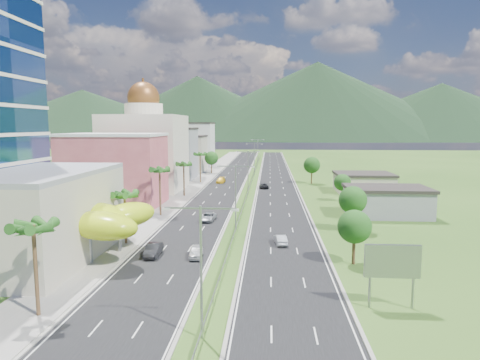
# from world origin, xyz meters

# --- Properties ---
(ground) EXTENTS (500.00, 500.00, 0.00)m
(ground) POSITION_xyz_m (0.00, 0.00, 0.00)
(ground) COLOR #2D5119
(ground) RESTS_ON ground
(road_left) EXTENTS (11.00, 260.00, 0.04)m
(road_left) POSITION_xyz_m (-7.50, 90.00, 0.02)
(road_left) COLOR black
(road_left) RESTS_ON ground
(road_right) EXTENTS (11.00, 260.00, 0.04)m
(road_right) POSITION_xyz_m (7.50, 90.00, 0.02)
(road_right) COLOR black
(road_right) RESTS_ON ground
(sidewalk_left) EXTENTS (7.00, 260.00, 0.12)m
(sidewalk_left) POSITION_xyz_m (-17.00, 90.00, 0.06)
(sidewalk_left) COLOR gray
(sidewalk_left) RESTS_ON ground
(median_guardrail) EXTENTS (0.10, 216.06, 0.76)m
(median_guardrail) POSITION_xyz_m (0.00, 71.99, 0.62)
(median_guardrail) COLOR gray
(median_guardrail) RESTS_ON ground
(streetlight_median_a) EXTENTS (6.04, 0.25, 11.00)m
(streetlight_median_a) POSITION_xyz_m (0.00, -25.00, 6.75)
(streetlight_median_a) COLOR gray
(streetlight_median_a) RESTS_ON ground
(streetlight_median_b) EXTENTS (6.04, 0.25, 11.00)m
(streetlight_median_b) POSITION_xyz_m (0.00, 10.00, 6.75)
(streetlight_median_b) COLOR gray
(streetlight_median_b) RESTS_ON ground
(streetlight_median_c) EXTENTS (6.04, 0.25, 11.00)m
(streetlight_median_c) POSITION_xyz_m (0.00, 50.00, 6.75)
(streetlight_median_c) COLOR gray
(streetlight_median_c) RESTS_ON ground
(streetlight_median_d) EXTENTS (6.04, 0.25, 11.00)m
(streetlight_median_d) POSITION_xyz_m (0.00, 95.00, 6.75)
(streetlight_median_d) COLOR gray
(streetlight_median_d) RESTS_ON ground
(streetlight_median_e) EXTENTS (6.04, 0.25, 11.00)m
(streetlight_median_e) POSITION_xyz_m (0.00, 140.00, 6.75)
(streetlight_median_e) COLOR gray
(streetlight_median_e) RESTS_ON ground
(lime_canopy) EXTENTS (18.00, 15.00, 7.40)m
(lime_canopy) POSITION_xyz_m (-20.00, -4.00, 4.99)
(lime_canopy) COLOR #B5D214
(lime_canopy) RESTS_ON ground
(pink_shophouse) EXTENTS (20.00, 15.00, 15.00)m
(pink_shophouse) POSITION_xyz_m (-28.00, 32.00, 7.50)
(pink_shophouse) COLOR #B34954
(pink_shophouse) RESTS_ON ground
(domed_building) EXTENTS (20.00, 20.00, 28.70)m
(domed_building) POSITION_xyz_m (-28.00, 55.00, 11.35)
(domed_building) COLOR beige
(domed_building) RESTS_ON ground
(midrise_grey) EXTENTS (16.00, 15.00, 16.00)m
(midrise_grey) POSITION_xyz_m (-27.00, 80.00, 8.00)
(midrise_grey) COLOR gray
(midrise_grey) RESTS_ON ground
(midrise_beige) EXTENTS (16.00, 15.00, 13.00)m
(midrise_beige) POSITION_xyz_m (-27.00, 102.00, 6.50)
(midrise_beige) COLOR #B6AB96
(midrise_beige) RESTS_ON ground
(midrise_white) EXTENTS (16.00, 15.00, 18.00)m
(midrise_white) POSITION_xyz_m (-27.00, 125.00, 9.00)
(midrise_white) COLOR silver
(midrise_white) RESTS_ON ground
(billboard) EXTENTS (5.20, 0.35, 6.20)m
(billboard) POSITION_xyz_m (17.00, -18.00, 4.42)
(billboard) COLOR gray
(billboard) RESTS_ON ground
(shed_near) EXTENTS (15.00, 10.00, 5.00)m
(shed_near) POSITION_xyz_m (28.00, 25.00, 2.50)
(shed_near) COLOR gray
(shed_near) RESTS_ON ground
(shed_far) EXTENTS (14.00, 12.00, 4.40)m
(shed_far) POSITION_xyz_m (30.00, 55.00, 2.20)
(shed_far) COLOR #B6AB96
(shed_far) RESTS_ON ground
(palm_tree_a) EXTENTS (3.60, 3.60, 9.10)m
(palm_tree_a) POSITION_xyz_m (-15.50, -22.00, 8.02)
(palm_tree_a) COLOR #47301C
(palm_tree_a) RESTS_ON ground
(palm_tree_b) EXTENTS (3.60, 3.60, 8.10)m
(palm_tree_b) POSITION_xyz_m (-15.50, 2.00, 7.06)
(palm_tree_b) COLOR #47301C
(palm_tree_b) RESTS_ON ground
(palm_tree_c) EXTENTS (3.60, 3.60, 9.60)m
(palm_tree_c) POSITION_xyz_m (-15.50, 22.00, 8.50)
(palm_tree_c) COLOR #47301C
(palm_tree_c) RESTS_ON ground
(palm_tree_d) EXTENTS (3.60, 3.60, 8.60)m
(palm_tree_d) POSITION_xyz_m (-15.50, 45.00, 7.54)
(palm_tree_d) COLOR #47301C
(palm_tree_d) RESTS_ON ground
(palm_tree_e) EXTENTS (3.60, 3.60, 9.40)m
(palm_tree_e) POSITION_xyz_m (-15.50, 70.00, 8.31)
(palm_tree_e) COLOR #47301C
(palm_tree_e) RESTS_ON ground
(leafy_tree_lfar) EXTENTS (4.90, 4.90, 8.05)m
(leafy_tree_lfar) POSITION_xyz_m (-15.50, 95.00, 5.58)
(leafy_tree_lfar) COLOR #47301C
(leafy_tree_lfar) RESTS_ON ground
(leafy_tree_ra) EXTENTS (4.20, 4.20, 6.90)m
(leafy_tree_ra) POSITION_xyz_m (16.00, -5.00, 4.78)
(leafy_tree_ra) COLOR #47301C
(leafy_tree_ra) RESTS_ON ground
(leafy_tree_rb) EXTENTS (4.55, 4.55, 7.47)m
(leafy_tree_rb) POSITION_xyz_m (19.00, 12.00, 5.18)
(leafy_tree_rb) COLOR #47301C
(leafy_tree_rb) RESTS_ON ground
(leafy_tree_rc) EXTENTS (3.85, 3.85, 6.33)m
(leafy_tree_rc) POSITION_xyz_m (22.00, 40.00, 4.37)
(leafy_tree_rc) COLOR #47301C
(leafy_tree_rc) RESTS_ON ground
(leafy_tree_rd) EXTENTS (4.90, 4.90, 8.05)m
(leafy_tree_rd) POSITION_xyz_m (18.00, 70.00, 5.58)
(leafy_tree_rd) COLOR #47301C
(leafy_tree_rd) RESTS_ON ground
(mountain_ridge) EXTENTS (860.00, 140.00, 90.00)m
(mountain_ridge) POSITION_xyz_m (60.00, 450.00, 0.00)
(mountain_ridge) COLOR black
(mountain_ridge) RESTS_ON ground
(car_white_near_left) EXTENTS (2.26, 4.63, 1.52)m
(car_white_near_left) POSITION_xyz_m (-4.16, -3.68, 0.80)
(car_white_near_left) COLOR silver
(car_white_near_left) RESTS_ON road_left
(car_dark_left) EXTENTS (1.85, 4.97, 1.62)m
(car_dark_left) POSITION_xyz_m (-9.92, -3.50, 0.85)
(car_dark_left) COLOR black
(car_dark_left) RESTS_ON road_left
(car_silver_mid_left) EXTENTS (2.82, 5.31, 1.42)m
(car_silver_mid_left) POSITION_xyz_m (-5.70, 17.87, 0.75)
(car_silver_mid_left) COLOR #9C9FA3
(car_silver_mid_left) RESTS_ON road_left
(car_yellow_far_left) EXTENTS (2.57, 5.54, 1.57)m
(car_yellow_far_left) POSITION_xyz_m (-9.22, 69.94, 0.82)
(car_yellow_far_left) COLOR gold
(car_yellow_far_left) RESTS_ON road_left
(car_silver_right) EXTENTS (2.08, 4.43, 1.41)m
(car_silver_right) POSITION_xyz_m (7.08, 3.34, 0.74)
(car_silver_right) COLOR #ACAEB4
(car_silver_right) RESTS_ON road_right
(car_dark_far_right) EXTENTS (2.80, 5.17, 1.38)m
(car_dark_far_right) POSITION_xyz_m (3.90, 59.35, 0.73)
(car_dark_far_right) COLOR black
(car_dark_far_right) RESTS_ON road_right
(motorcycle) EXTENTS (0.74, 1.79, 1.11)m
(motorcycle) POSITION_xyz_m (-10.29, -4.93, 0.60)
(motorcycle) COLOR black
(motorcycle) RESTS_ON road_left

